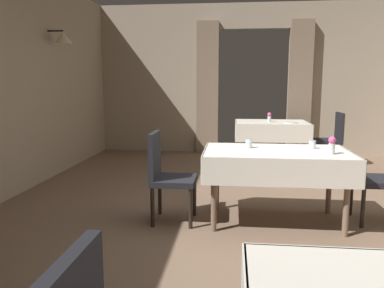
{
  "coord_description": "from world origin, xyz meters",
  "views": [
    {
      "loc": [
        -0.39,
        -3.74,
        1.41
      ],
      "look_at": [
        -0.82,
        0.24,
        0.78
      ],
      "focal_mm": 35.59,
      "sensor_mm": 36.0,
      "label": 1
    }
  ],
  "objects_px": {
    "chair_mid_left": "(166,172)",
    "glass_mid_c": "(249,143)",
    "dining_table_mid": "(276,159)",
    "flower_vase_mid": "(332,145)",
    "dining_table_far": "(271,127)",
    "plate_far_b": "(291,123)",
    "flower_vase_far": "(269,117)",
    "chair_far_right": "(332,137)",
    "glass_mid_b": "(312,145)"
  },
  "relations": [
    {
      "from": "flower_vase_mid",
      "to": "flower_vase_far",
      "type": "xyz_separation_m",
      "value": [
        -0.31,
        3.12,
        -0.0
      ]
    },
    {
      "from": "flower_vase_far",
      "to": "plate_far_b",
      "type": "height_order",
      "value": "flower_vase_far"
    },
    {
      "from": "chair_mid_left",
      "to": "plate_far_b",
      "type": "relative_size",
      "value": 3.93
    },
    {
      "from": "flower_vase_mid",
      "to": "glass_mid_c",
      "type": "bearing_deg",
      "value": 160.4
    },
    {
      "from": "chair_mid_left",
      "to": "plate_far_b",
      "type": "height_order",
      "value": "chair_mid_left"
    },
    {
      "from": "dining_table_mid",
      "to": "glass_mid_b",
      "type": "relative_size",
      "value": 16.93
    },
    {
      "from": "chair_mid_left",
      "to": "flower_vase_mid",
      "type": "height_order",
      "value": "chair_mid_left"
    },
    {
      "from": "chair_mid_left",
      "to": "dining_table_far",
      "type": "bearing_deg",
      "value": 66.37
    },
    {
      "from": "flower_vase_mid",
      "to": "glass_mid_c",
      "type": "xyz_separation_m",
      "value": [
        -0.77,
        0.27,
        -0.04
      ]
    },
    {
      "from": "dining_table_far",
      "to": "dining_table_mid",
      "type": "bearing_deg",
      "value": -94.46
    },
    {
      "from": "dining_table_far",
      "to": "glass_mid_b",
      "type": "distance_m",
      "value": 2.85
    },
    {
      "from": "chair_mid_left",
      "to": "dining_table_mid",
      "type": "bearing_deg",
      "value": 4.98
    },
    {
      "from": "chair_far_right",
      "to": "glass_mid_c",
      "type": "distance_m",
      "value": 3.17
    },
    {
      "from": "dining_table_mid",
      "to": "chair_mid_left",
      "type": "xyz_separation_m",
      "value": [
        -1.12,
        -0.1,
        -0.14
      ]
    },
    {
      "from": "glass_mid_c",
      "to": "dining_table_far",
      "type": "bearing_deg",
      "value": 79.96
    },
    {
      "from": "dining_table_mid",
      "to": "flower_vase_mid",
      "type": "xyz_separation_m",
      "value": [
        0.5,
        -0.16,
        0.19
      ]
    },
    {
      "from": "flower_vase_mid",
      "to": "dining_table_mid",
      "type": "bearing_deg",
      "value": 162.34
    },
    {
      "from": "chair_far_right",
      "to": "glass_mid_c",
      "type": "relative_size",
      "value": 9.66
    },
    {
      "from": "glass_mid_b",
      "to": "glass_mid_c",
      "type": "distance_m",
      "value": 0.65
    },
    {
      "from": "dining_table_far",
      "to": "chair_mid_left",
      "type": "xyz_separation_m",
      "value": [
        -1.35,
        -3.08,
        -0.13
      ]
    },
    {
      "from": "chair_mid_left",
      "to": "glass_mid_c",
      "type": "height_order",
      "value": "chair_mid_left"
    },
    {
      "from": "dining_table_mid",
      "to": "flower_vase_mid",
      "type": "relative_size",
      "value": 8.58
    },
    {
      "from": "chair_far_right",
      "to": "glass_mid_b",
      "type": "bearing_deg",
      "value": -107.86
    },
    {
      "from": "dining_table_far",
      "to": "glass_mid_c",
      "type": "distance_m",
      "value": 2.92
    },
    {
      "from": "flower_vase_far",
      "to": "plate_far_b",
      "type": "bearing_deg",
      "value": -25.22
    },
    {
      "from": "flower_vase_mid",
      "to": "glass_mid_b",
      "type": "bearing_deg",
      "value": 111.56
    },
    {
      "from": "chair_mid_left",
      "to": "glass_mid_c",
      "type": "relative_size",
      "value": 9.66
    },
    {
      "from": "chair_far_right",
      "to": "flower_vase_far",
      "type": "height_order",
      "value": "chair_far_right"
    },
    {
      "from": "glass_mid_c",
      "to": "plate_far_b",
      "type": "height_order",
      "value": "glass_mid_c"
    },
    {
      "from": "glass_mid_b",
      "to": "chair_far_right",
      "type": "bearing_deg",
      "value": 72.14
    },
    {
      "from": "dining_table_mid",
      "to": "flower_vase_mid",
      "type": "height_order",
      "value": "flower_vase_mid"
    },
    {
      "from": "dining_table_far",
      "to": "chair_far_right",
      "type": "height_order",
      "value": "chair_far_right"
    },
    {
      "from": "dining_table_far",
      "to": "glass_mid_c",
      "type": "xyz_separation_m",
      "value": [
        -0.51,
        -2.87,
        0.15
      ]
    },
    {
      "from": "chair_mid_left",
      "to": "flower_vase_far",
      "type": "distance_m",
      "value": 3.35
    },
    {
      "from": "dining_table_mid",
      "to": "glass_mid_c",
      "type": "distance_m",
      "value": 0.33
    },
    {
      "from": "glass_mid_c",
      "to": "glass_mid_b",
      "type": "bearing_deg",
      "value": 2.42
    },
    {
      "from": "chair_far_right",
      "to": "flower_vase_mid",
      "type": "bearing_deg",
      "value": -104.07
    },
    {
      "from": "chair_mid_left",
      "to": "glass_mid_c",
      "type": "bearing_deg",
      "value": 14.27
    },
    {
      "from": "glass_mid_c",
      "to": "chair_mid_left",
      "type": "bearing_deg",
      "value": -165.73
    },
    {
      "from": "chair_far_right",
      "to": "glass_mid_c",
      "type": "bearing_deg",
      "value": -119.04
    },
    {
      "from": "dining_table_mid",
      "to": "plate_far_b",
      "type": "xyz_separation_m",
      "value": [
        0.55,
        2.8,
        0.1
      ]
    },
    {
      "from": "flower_vase_mid",
      "to": "flower_vase_far",
      "type": "bearing_deg",
      "value": 95.58
    },
    {
      "from": "dining_table_mid",
      "to": "flower_vase_far",
      "type": "height_order",
      "value": "flower_vase_far"
    },
    {
      "from": "dining_table_mid",
      "to": "dining_table_far",
      "type": "xyz_separation_m",
      "value": [
        0.23,
        2.99,
        -0.01
      ]
    },
    {
      "from": "chair_mid_left",
      "to": "plate_far_b",
      "type": "distance_m",
      "value": 3.35
    },
    {
      "from": "chair_far_right",
      "to": "flower_vase_mid",
      "type": "relative_size",
      "value": 5.45
    },
    {
      "from": "chair_far_right",
      "to": "glass_mid_b",
      "type": "xyz_separation_m",
      "value": [
        -0.88,
        -2.73,
        0.28
      ]
    },
    {
      "from": "dining_table_far",
      "to": "plate_far_b",
      "type": "relative_size",
      "value": 5.4
    },
    {
      "from": "chair_mid_left",
      "to": "plate_far_b",
      "type": "xyz_separation_m",
      "value": [
        1.66,
        2.9,
        0.24
      ]
    },
    {
      "from": "flower_vase_far",
      "to": "plate_far_b",
      "type": "xyz_separation_m",
      "value": [
        0.36,
        -0.17,
        -0.08
      ]
    }
  ]
}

